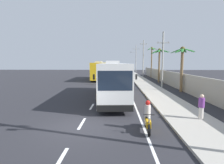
% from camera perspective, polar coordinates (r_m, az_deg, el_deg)
% --- Properties ---
extents(ground_plane, '(160.00, 160.00, 0.00)m').
position_cam_1_polar(ground_plane, '(10.65, -10.26, -13.97)').
color(ground_plane, '#28282D').
extents(sidewalk_kerb, '(3.20, 90.00, 0.14)m').
position_cam_1_polar(sidewalk_kerb, '(20.61, 14.91, -3.99)').
color(sidewalk_kerb, '#A8A399').
rests_on(sidewalk_kerb, ground).
extents(lane_markings, '(3.79, 71.87, 0.01)m').
position_cam_1_polar(lane_markings, '(25.00, 2.19, -2.15)').
color(lane_markings, white).
rests_on(lane_markings, ground).
extents(boundary_wall, '(0.24, 60.00, 2.24)m').
position_cam_1_polar(boundary_wall, '(25.34, 21.34, 0.08)').
color(boundary_wall, '#9E998E').
rests_on(boundary_wall, ground).
extents(coach_bus_foreground, '(3.46, 12.56, 3.85)m').
position_cam_1_polar(coach_bus_foreground, '(17.98, 0.23, 0.98)').
color(coach_bus_foreground, silver).
rests_on(coach_bus_foreground, ground).
extents(coach_bus_far_lane, '(3.04, 11.95, 3.91)m').
position_cam_1_polar(coach_bus_far_lane, '(37.90, -4.08, 3.79)').
color(coach_bus_far_lane, gold).
rests_on(coach_bus_far_lane, ground).
extents(motorcycle_beside_bus, '(0.56, 1.96, 1.64)m').
position_cam_1_polar(motorcycle_beside_bus, '(9.91, 11.42, -11.48)').
color(motorcycle_beside_bus, black).
rests_on(motorcycle_beside_bus, ground).
extents(motorcycle_trailing, '(0.56, 1.96, 1.67)m').
position_cam_1_polar(motorcycle_trailing, '(28.04, 5.88, 0.12)').
color(motorcycle_trailing, black).
rests_on(motorcycle_trailing, ground).
extents(pedestrian_near_kerb, '(0.36, 0.36, 1.57)m').
position_cam_1_polar(pedestrian_near_kerb, '(12.48, 26.82, -6.94)').
color(pedestrian_near_kerb, beige).
rests_on(pedestrian_near_kerb, sidewalk_kerb).
extents(utility_pole_mid, '(1.80, 0.24, 8.07)m').
position_cam_1_polar(utility_pole_mid, '(26.95, 15.97, 7.12)').
color(utility_pole_mid, '#9E9E99').
rests_on(utility_pole_mid, ground).
extents(utility_pole_far, '(1.90, 0.24, 9.35)m').
position_cam_1_polar(utility_pole_far, '(46.48, 10.03, 7.66)').
color(utility_pole_far, '#9E9E99').
rests_on(utility_pole_far, ground).
extents(utility_pole_distant, '(3.38, 0.24, 10.10)m').
position_cam_1_polar(utility_pole_distant, '(66.21, 7.66, 7.69)').
color(utility_pole_distant, '#9E9E99').
rests_on(utility_pole_distant, ground).
extents(palm_nearest, '(3.53, 3.67, 6.26)m').
position_cam_1_polar(palm_nearest, '(33.81, 15.00, 7.45)').
color(palm_nearest, brown).
rests_on(palm_nearest, ground).
extents(palm_second, '(2.94, 2.98, 5.64)m').
position_cam_1_polar(palm_second, '(23.79, 21.65, 6.54)').
color(palm_second, brown).
rests_on(palm_second, ground).
extents(palm_third, '(2.62, 2.62, 7.53)m').
position_cam_1_polar(palm_third, '(45.36, 12.66, 7.94)').
color(palm_third, brown).
rests_on(palm_third, ground).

